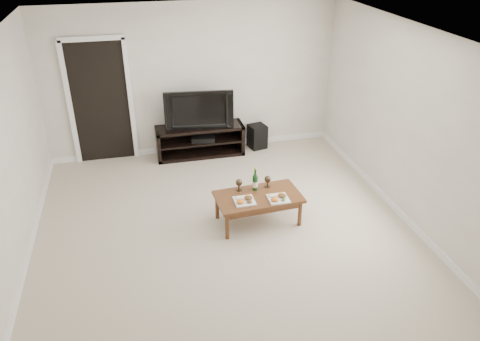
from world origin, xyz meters
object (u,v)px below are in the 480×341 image
object	(u,v)px
television	(199,108)
coffee_table	(258,209)
media_console	(200,141)
subwoofer	(257,136)

from	to	relation	value
television	coffee_table	bearing A→B (deg)	-72.97
coffee_table	television	bearing A→B (deg)	100.92
media_console	television	world-z (taller)	television
television	subwoofer	world-z (taller)	television
television	subwoofer	xyz separation A→B (m)	(1.07, 0.07, -0.67)
media_console	television	bearing A→B (deg)	0.00
television	coffee_table	distance (m)	2.41
subwoofer	media_console	bearing A→B (deg)	170.69
subwoofer	television	bearing A→B (deg)	170.69
media_console	subwoofer	size ratio (longest dim) A/B	3.53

